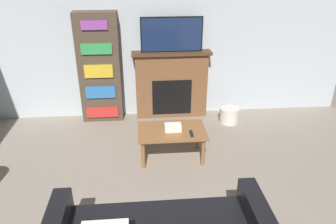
{
  "coord_description": "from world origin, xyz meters",
  "views": [
    {
      "loc": [
        -0.26,
        -1.38,
        2.56
      ],
      "look_at": [
        0.07,
        2.38,
        0.75
      ],
      "focal_mm": 35.0,
      "sensor_mm": 36.0,
      "label": 1
    }
  ],
  "objects_px": {
    "tv": "(172,35)",
    "bookshelf": "(100,69)",
    "storage_basket": "(229,115)",
    "coffee_table": "(172,134)",
    "fireplace": "(171,84)"
  },
  "relations": [
    {
      "from": "tv",
      "to": "bookshelf",
      "type": "relative_size",
      "value": 0.55
    },
    {
      "from": "coffee_table",
      "to": "bookshelf",
      "type": "xyz_separation_m",
      "value": [
        -1.05,
        1.31,
        0.52
      ]
    },
    {
      "from": "fireplace",
      "to": "tv",
      "type": "xyz_separation_m",
      "value": [
        -0.0,
        -0.02,
        0.85
      ]
    },
    {
      "from": "tv",
      "to": "bookshelf",
      "type": "distance_m",
      "value": 1.29
    },
    {
      "from": "storage_basket",
      "to": "bookshelf",
      "type": "bearing_deg",
      "value": 171.27
    },
    {
      "from": "bookshelf",
      "to": "storage_basket",
      "type": "bearing_deg",
      "value": -8.73
    },
    {
      "from": "tv",
      "to": "coffee_table",
      "type": "height_order",
      "value": "tv"
    },
    {
      "from": "fireplace",
      "to": "tv",
      "type": "relative_size",
      "value": 1.32
    },
    {
      "from": "tv",
      "to": "storage_basket",
      "type": "xyz_separation_m",
      "value": [
        0.95,
        -0.33,
        -1.3
      ]
    },
    {
      "from": "coffee_table",
      "to": "bookshelf",
      "type": "relative_size",
      "value": 0.51
    },
    {
      "from": "fireplace",
      "to": "coffee_table",
      "type": "height_order",
      "value": "fireplace"
    },
    {
      "from": "fireplace",
      "to": "coffee_table",
      "type": "relative_size",
      "value": 1.42
    },
    {
      "from": "fireplace",
      "to": "bookshelf",
      "type": "relative_size",
      "value": 0.72
    },
    {
      "from": "storage_basket",
      "to": "tv",
      "type": "bearing_deg",
      "value": 160.88
    },
    {
      "from": "coffee_table",
      "to": "tv",
      "type": "bearing_deg",
      "value": 84.73
    }
  ]
}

